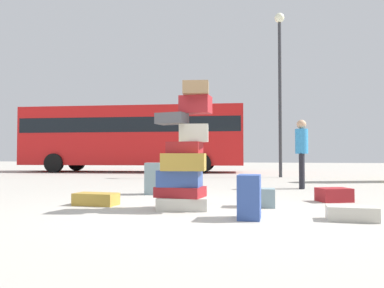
{
  "coord_description": "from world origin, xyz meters",
  "views": [
    {
      "loc": [
        1.24,
        -4.99,
        0.78
      ],
      "look_at": [
        -0.23,
        0.69,
        0.97
      ],
      "focal_mm": 34.28,
      "sensor_mm": 36.0,
      "label": 1
    }
  ],
  "objects_px": {
    "suitcase_tower": "(184,161)",
    "suitcase_slate_upright_blue": "(257,198)",
    "suitcase_slate_foreground_far": "(153,178)",
    "parked_bus": "(133,135)",
    "lamp_post": "(280,70)",
    "suitcase_navy_foreground_near": "(249,197)",
    "person_bearded_onlooker": "(302,147)",
    "suitcase_cream_left_side": "(352,213)",
    "suitcase_maroon_right_side": "(334,195)",
    "suitcase_tan_behind_tower": "(96,199)"
  },
  "relations": [
    {
      "from": "suitcase_navy_foreground_near",
      "to": "parked_bus",
      "type": "distance_m",
      "value": 14.17
    },
    {
      "from": "suitcase_tan_behind_tower",
      "to": "person_bearded_onlooker",
      "type": "relative_size",
      "value": 0.41
    },
    {
      "from": "suitcase_maroon_right_side",
      "to": "suitcase_cream_left_side",
      "type": "bearing_deg",
      "value": -114.36
    },
    {
      "from": "suitcase_slate_foreground_far",
      "to": "person_bearded_onlooker",
      "type": "bearing_deg",
      "value": 23.6
    },
    {
      "from": "suitcase_maroon_right_side",
      "to": "suitcase_slate_foreground_far",
      "type": "bearing_deg",
      "value": 150.26
    },
    {
      "from": "suitcase_slate_foreground_far",
      "to": "suitcase_navy_foreground_near",
      "type": "bearing_deg",
      "value": -59.63
    },
    {
      "from": "suitcase_slate_foreground_far",
      "to": "suitcase_tan_behind_tower",
      "type": "distance_m",
      "value": 1.83
    },
    {
      "from": "person_bearded_onlooker",
      "to": "suitcase_slate_upright_blue",
      "type": "bearing_deg",
      "value": -7.08
    },
    {
      "from": "suitcase_tan_behind_tower",
      "to": "parked_bus",
      "type": "relative_size",
      "value": 0.06
    },
    {
      "from": "suitcase_slate_upright_blue",
      "to": "suitcase_cream_left_side",
      "type": "bearing_deg",
      "value": -41.25
    },
    {
      "from": "suitcase_slate_foreground_far",
      "to": "suitcase_slate_upright_blue",
      "type": "bearing_deg",
      "value": -43.01
    },
    {
      "from": "suitcase_maroon_right_side",
      "to": "suitcase_tan_behind_tower",
      "type": "bearing_deg",
      "value": 177.41
    },
    {
      "from": "suitcase_slate_upright_blue",
      "to": "parked_bus",
      "type": "bearing_deg",
      "value": 117.96
    },
    {
      "from": "suitcase_slate_upright_blue",
      "to": "suitcase_slate_foreground_far",
      "type": "bearing_deg",
      "value": 144.35
    },
    {
      "from": "suitcase_tower",
      "to": "lamp_post",
      "type": "xyz_separation_m",
      "value": [
        1.22,
        8.71,
        3.28
      ]
    },
    {
      "from": "suitcase_tower",
      "to": "suitcase_slate_upright_blue",
      "type": "distance_m",
      "value": 1.27
    },
    {
      "from": "suitcase_navy_foreground_near",
      "to": "suitcase_tower",
      "type": "bearing_deg",
      "value": 148.95
    },
    {
      "from": "suitcase_tan_behind_tower",
      "to": "person_bearded_onlooker",
      "type": "height_order",
      "value": "person_bearded_onlooker"
    },
    {
      "from": "suitcase_tower",
      "to": "suitcase_slate_foreground_far",
      "type": "distance_m",
      "value": 2.27
    },
    {
      "from": "suitcase_tan_behind_tower",
      "to": "lamp_post",
      "type": "height_order",
      "value": "lamp_post"
    },
    {
      "from": "suitcase_tower",
      "to": "suitcase_navy_foreground_near",
      "type": "distance_m",
      "value": 1.23
    },
    {
      "from": "suitcase_slate_upright_blue",
      "to": "suitcase_maroon_right_side",
      "type": "xyz_separation_m",
      "value": [
        1.22,
        1.0,
        -0.03
      ]
    },
    {
      "from": "parked_bus",
      "to": "lamp_post",
      "type": "relative_size",
      "value": 1.8
    },
    {
      "from": "suitcase_navy_foreground_near",
      "to": "lamp_post",
      "type": "distance_m",
      "value": 10.0
    },
    {
      "from": "suitcase_navy_foreground_near",
      "to": "suitcase_slate_upright_blue",
      "type": "relative_size",
      "value": 1.03
    },
    {
      "from": "lamp_post",
      "to": "suitcase_navy_foreground_near",
      "type": "bearing_deg",
      "value": -91.42
    },
    {
      "from": "suitcase_slate_foreground_far",
      "to": "suitcase_maroon_right_side",
      "type": "bearing_deg",
      "value": -17.31
    },
    {
      "from": "suitcase_maroon_right_side",
      "to": "suitcase_tower",
      "type": "bearing_deg",
      "value": -169.11
    },
    {
      "from": "suitcase_maroon_right_side",
      "to": "person_bearded_onlooker",
      "type": "distance_m",
      "value": 2.63
    },
    {
      "from": "suitcase_maroon_right_side",
      "to": "lamp_post",
      "type": "height_order",
      "value": "lamp_post"
    },
    {
      "from": "suitcase_navy_foreground_near",
      "to": "person_bearded_onlooker",
      "type": "relative_size",
      "value": 0.33
    },
    {
      "from": "suitcase_slate_foreground_far",
      "to": "person_bearded_onlooker",
      "type": "height_order",
      "value": "person_bearded_onlooker"
    },
    {
      "from": "suitcase_tan_behind_tower",
      "to": "suitcase_cream_left_side",
      "type": "xyz_separation_m",
      "value": [
        3.68,
        -0.48,
        -0.01
      ]
    },
    {
      "from": "suitcase_maroon_right_side",
      "to": "person_bearded_onlooker",
      "type": "bearing_deg",
      "value": 76.3
    },
    {
      "from": "suitcase_slate_foreground_far",
      "to": "parked_bus",
      "type": "xyz_separation_m",
      "value": [
        -4.73,
        9.8,
        1.52
      ]
    },
    {
      "from": "suitcase_tower",
      "to": "suitcase_cream_left_side",
      "type": "xyz_separation_m",
      "value": [
        2.2,
        -0.38,
        -0.62
      ]
    },
    {
      "from": "lamp_post",
      "to": "suitcase_cream_left_side",
      "type": "bearing_deg",
      "value": -83.89
    },
    {
      "from": "suitcase_navy_foreground_near",
      "to": "person_bearded_onlooker",
      "type": "distance_m",
      "value": 4.67
    },
    {
      "from": "suitcase_tower",
      "to": "suitcase_maroon_right_side",
      "type": "height_order",
      "value": "suitcase_tower"
    },
    {
      "from": "suitcase_navy_foreground_near",
      "to": "parked_bus",
      "type": "bearing_deg",
      "value": 118.21
    },
    {
      "from": "suitcase_tan_behind_tower",
      "to": "lamp_post",
      "type": "distance_m",
      "value": 9.83
    },
    {
      "from": "suitcase_navy_foreground_near",
      "to": "person_bearded_onlooker",
      "type": "bearing_deg",
      "value": 78.81
    },
    {
      "from": "suitcase_tower",
      "to": "suitcase_slate_foreground_far",
      "type": "height_order",
      "value": "suitcase_tower"
    },
    {
      "from": "suitcase_tan_behind_tower",
      "to": "parked_bus",
      "type": "distance_m",
      "value": 12.53
    },
    {
      "from": "suitcase_tower",
      "to": "suitcase_tan_behind_tower",
      "type": "relative_size",
      "value": 2.76
    },
    {
      "from": "suitcase_slate_foreground_far",
      "to": "suitcase_navy_foreground_near",
      "type": "xyz_separation_m",
      "value": [
        2.19,
        -2.46,
        -0.05
      ]
    },
    {
      "from": "suitcase_cream_left_side",
      "to": "person_bearded_onlooker",
      "type": "relative_size",
      "value": 0.35
    },
    {
      "from": "suitcase_tower",
      "to": "suitcase_slate_upright_blue",
      "type": "height_order",
      "value": "suitcase_tower"
    },
    {
      "from": "suitcase_tower",
      "to": "suitcase_maroon_right_side",
      "type": "xyz_separation_m",
      "value": [
        2.22,
        1.53,
        -0.59
      ]
    },
    {
      "from": "suitcase_navy_foreground_near",
      "to": "suitcase_cream_left_side",
      "type": "xyz_separation_m",
      "value": [
        1.2,
        0.19,
        -0.19
      ]
    }
  ]
}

